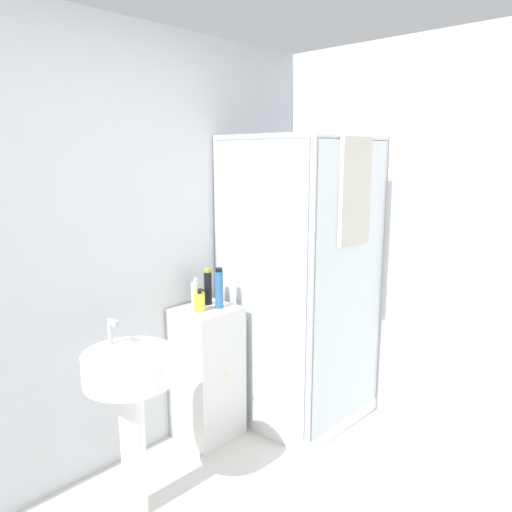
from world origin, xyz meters
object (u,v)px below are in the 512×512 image
sink (130,390)px  shampoo_bottle_tall_black (208,287)px  shampoo_bottle_blue (219,288)px  lotion_bottle_white (195,295)px  soap_dispenser (200,302)px

sink → shampoo_bottle_tall_black: bearing=22.4°
shampoo_bottle_tall_black → shampoo_bottle_blue: size_ratio=0.91×
shampoo_bottle_blue → lotion_bottle_white: bearing=131.3°
shampoo_bottle_tall_black → shampoo_bottle_blue: bearing=-93.0°
sink → lotion_bottle_white: size_ratio=5.21×
lotion_bottle_white → shampoo_bottle_blue: bearing=-48.7°
shampoo_bottle_blue → lotion_bottle_white: (-0.10, 0.11, -0.04)m
shampoo_bottle_tall_black → sink: bearing=-157.6°
sink → soap_dispenser: (0.67, 0.26, 0.24)m
soap_dispenser → lotion_bottle_white: 0.08m
shampoo_bottle_tall_black → lotion_bottle_white: size_ratio=1.21×
lotion_bottle_white → shampoo_bottle_tall_black: bearing=-1.1°
sink → shampoo_bottle_tall_black: 0.92m
sink → shampoo_bottle_blue: (0.80, 0.22, 0.31)m
sink → lotion_bottle_white: 0.82m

